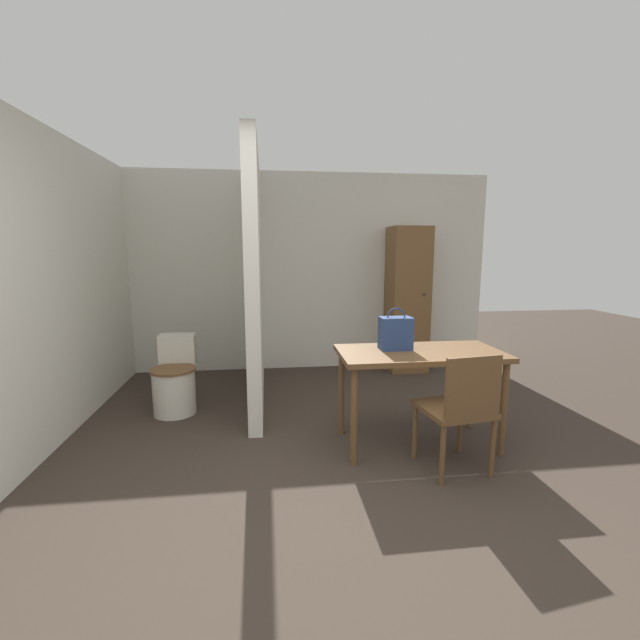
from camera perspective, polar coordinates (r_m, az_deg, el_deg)
name	(u,v)px	position (r m, az deg, el deg)	size (l,w,h in m)	color
ground_plane	(340,544)	(2.57, 2.73, -27.70)	(16.00, 16.00, 0.00)	#382D26
wall_back	(294,273)	(5.57, -3.45, 6.34)	(5.06, 0.12, 2.50)	silver
wall_left	(55,286)	(4.14, -31.86, 3.85)	(0.12, 4.47, 2.50)	silver
partition_wall	(255,279)	(4.45, -8.66, 5.46)	(0.12, 2.10, 2.50)	silver
dining_table	(420,362)	(3.44, 13.14, -5.50)	(1.26, 0.64, 0.77)	brown
wooden_chair	(460,407)	(3.15, 18.14, -10.93)	(0.50, 0.50, 0.87)	brown
toilet	(175,382)	(4.37, -18.77, -7.77)	(0.42, 0.56, 0.72)	silver
handbag	(396,333)	(3.40, 10.04, -1.71)	(0.25, 0.15, 0.33)	navy
wooden_cabinet	(407,300)	(5.56, 11.54, 2.68)	(0.47, 0.50, 1.83)	brown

